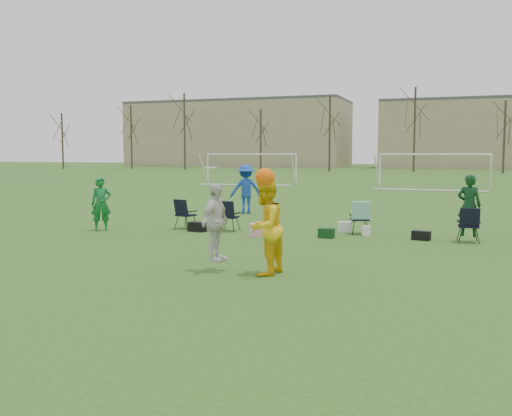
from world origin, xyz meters
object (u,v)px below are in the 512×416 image
at_px(fielder_green_near, 101,204).
at_px(center_contest, 249,224).
at_px(fielder_blue, 246,189).
at_px(goal_left, 251,160).
at_px(goal_mid, 434,161).

bearing_deg(fielder_green_near, center_contest, -70.27).
xyz_separation_m(fielder_blue, goal_left, (-7.35, 21.03, 0.92)).
bearing_deg(goal_mid, fielder_blue, -105.27).
distance_m(fielder_green_near, goal_mid, 27.12).
relative_size(fielder_green_near, center_contest, 0.79).
height_order(fielder_green_near, center_contest, center_contest).
xyz_separation_m(fielder_blue, goal_mid, (6.65, 19.03, 0.92)).
distance_m(goal_left, goal_mid, 14.14).
bearing_deg(goal_left, goal_mid, -13.13).
relative_size(fielder_blue, goal_mid, 0.27).
bearing_deg(fielder_blue, fielder_green_near, 39.67).
relative_size(fielder_blue, center_contest, 0.92).
height_order(center_contest, goal_mid, goal_mid).
distance_m(fielder_blue, goal_mid, 20.18).
height_order(fielder_blue, center_contest, center_contest).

